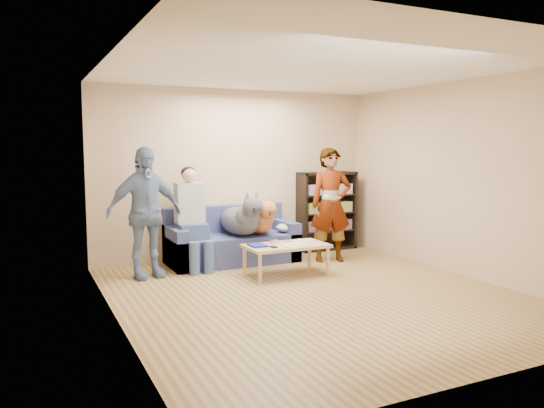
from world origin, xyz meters
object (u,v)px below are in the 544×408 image
person_standing_right (331,205)px  bookshelf (326,209)px  person_standing_left (144,213)px  notebook_blue (257,245)px  dog_gray (242,219)px  dog_tan (258,220)px  person_seated (192,214)px  sofa (231,243)px  camera_silver (274,242)px  coffee_table (286,248)px

person_standing_right → bookshelf: 0.94m
person_standing_left → notebook_blue: 1.54m
person_standing_left → notebook_blue: person_standing_left is taller
dog_gray → dog_tan: (0.27, 0.04, -0.03)m
dog_gray → person_standing_left: bearing=-172.7°
dog_gray → dog_tan: dog_gray is taller
dog_tan → person_seated: bearing=177.9°
dog_gray → bookshelf: size_ratio=0.98×
sofa → camera_silver: bearing=-75.9°
notebook_blue → person_seated: person_seated is taller
dog_tan → camera_silver: bearing=-98.3°
camera_silver → coffee_table: bearing=-45.0°
dog_gray → sofa: bearing=113.6°
person_standing_left → person_seated: bearing=9.9°
notebook_blue → sofa: bearing=88.1°
camera_silver → dog_gray: (-0.16, 0.77, 0.23)m
notebook_blue → bookshelf: bearing=34.9°
person_standing_right → person_standing_left: size_ratio=0.99×
person_standing_left → sofa: size_ratio=0.91×
person_standing_left → sofa: person_standing_left is taller
sofa → dog_tan: bearing=-24.1°
person_standing_left → coffee_table: bearing=-32.6°
person_standing_right → person_standing_left: (-2.74, 0.19, 0.01)m
dog_tan → bookshelf: bearing=15.4°
person_standing_right → coffee_table: (-1.01, -0.51, -0.48)m
coffee_table → person_standing_left: bearing=157.8°
camera_silver → person_standing_right: bearing=19.0°
bookshelf → dog_gray: bearing=-165.5°
sofa → coffee_table: 1.16m
notebook_blue → bookshelf: 2.25m
person_standing_right → camera_silver: (-1.13, -0.39, -0.41)m
camera_silver → dog_gray: size_ratio=0.09×
dog_tan → coffee_table: (0.00, -0.93, -0.27)m
camera_silver → bookshelf: (1.55, 1.21, 0.23)m
sofa → dog_tan: dog_tan is taller
dog_tan → bookshelf: size_ratio=0.90×
camera_silver → dog_tan: size_ratio=0.09×
person_standing_right → dog_gray: person_standing_right is taller
person_standing_right → person_standing_left: bearing=-169.3°
notebook_blue → coffee_table: bearing=-7.1°
sofa → dog_gray: 0.45m
sofa → person_seated: person_seated is taller
person_seated → dog_gray: person_seated is taller
person_standing_right → dog_gray: (-1.28, 0.38, -0.18)m
person_seated → coffee_table: person_seated is taller
sofa → person_standing_right: bearing=-23.2°
camera_silver → bookshelf: size_ratio=0.08×
person_standing_left → dog_tan: (1.73, 0.23, -0.23)m
sofa → coffee_table: (0.37, -1.10, 0.09)m
coffee_table → person_standing_right: bearing=26.7°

